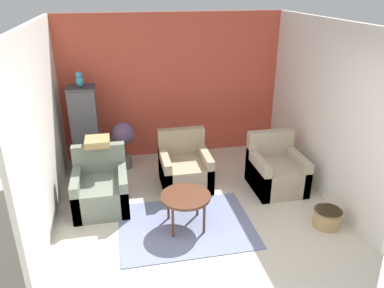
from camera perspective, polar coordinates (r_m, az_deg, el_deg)
ground_plane at (r=4.52m, az=4.80°, el=-19.79°), size 20.00×20.00×0.00m
wall_back_accent at (r=6.99m, az=-3.00°, el=8.71°), size 4.13×0.06×2.63m
wall_left at (r=5.31m, az=-22.05°, el=2.14°), size 0.06×3.52×2.63m
wall_right at (r=6.03m, az=19.35°, el=4.99°), size 0.06×3.52×2.63m
area_rug at (r=5.28m, az=-0.96°, el=-12.29°), size 1.81×1.39×0.01m
coffee_table at (r=5.03m, az=-0.99°, el=-8.26°), size 0.67×0.67×0.49m
armchair_left at (r=5.70m, az=-13.68°, el=-6.76°), size 0.78×0.84×0.87m
armchair_right at (r=6.19m, az=12.68°, el=-4.14°), size 0.78×0.84×0.87m
armchair_middle at (r=6.13m, az=-1.12°, el=-3.81°), size 0.78×0.84×0.87m
birdcage at (r=6.64m, az=-15.90°, el=1.98°), size 0.46×0.46×1.52m
parrot at (r=6.39m, az=-16.77°, el=9.34°), size 0.12×0.22×0.26m
potted_plant at (r=6.68m, az=-10.43°, el=0.92°), size 0.43×0.39×0.86m
wicker_basket at (r=5.53m, az=19.90°, el=-10.45°), size 0.39×0.39×0.25m
throw_pillow at (r=5.70m, az=-14.23°, el=0.37°), size 0.36×0.36×0.10m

